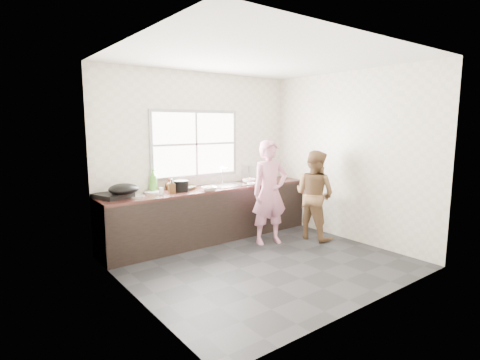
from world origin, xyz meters
TOP-DOWN VIEW (x-y plane):
  - floor at (0.00, 0.00)m, footprint 3.60×3.20m
  - ceiling at (0.00, 0.00)m, footprint 3.60×3.20m
  - wall_back at (0.00, 1.60)m, footprint 3.60×0.01m
  - wall_left at (-1.80, 0.00)m, footprint 0.01×3.20m
  - wall_right at (1.80, 0.00)m, footprint 0.01×3.20m
  - wall_front at (0.00, -1.60)m, footprint 3.60×0.01m
  - cabinet at (0.00, 1.29)m, footprint 3.60×0.62m
  - countertop at (0.00, 1.29)m, footprint 3.60×0.64m
  - sink at (0.35, 1.29)m, footprint 0.55×0.45m
  - faucet at (0.35, 1.49)m, footprint 0.02×0.02m
  - window_frame at (-0.10, 1.59)m, footprint 1.60×0.05m
  - window_glazing at (-0.10, 1.57)m, footprint 1.50×0.01m
  - woman at (0.63, 0.58)m, footprint 0.63×0.50m
  - person_side at (1.39, 0.33)m, footprint 0.65×0.78m
  - cutting_board at (-0.40, 1.46)m, footprint 0.39×0.39m
  - cleaver at (-0.42, 1.29)m, footprint 0.24×0.20m
  - bowl_mince at (-0.16, 1.08)m, footprint 0.26×0.26m
  - bowl_crabs at (0.79, 1.30)m, footprint 0.24×0.24m
  - bowl_held at (0.66, 1.08)m, footprint 0.18×0.18m
  - black_pot at (-0.55, 1.27)m, footprint 0.27×0.27m
  - plate_food at (-0.95, 1.43)m, footprint 0.30×0.30m
  - bottle_green at (-0.89, 1.52)m, footprint 0.16×0.16m
  - bottle_brown_tall at (-0.71, 1.27)m, footprint 0.10×0.10m
  - bottle_brown_short at (-0.62, 1.52)m, footprint 0.16×0.16m
  - glass_jar at (-0.89, 1.23)m, footprint 0.08×0.08m
  - burner at (-1.54, 1.42)m, footprint 0.55×0.55m
  - wok at (-1.45, 1.22)m, footprint 0.46×0.46m
  - dish_rack at (1.03, 1.48)m, footprint 0.39×0.28m
  - pot_lid_left at (-1.25, 1.29)m, footprint 0.31×0.31m
  - pot_lid_right at (-1.19, 1.50)m, footprint 0.31×0.31m

SIDE VIEW (x-z plane):
  - floor at x=0.00m, z-range -0.01..0.00m
  - cabinet at x=0.00m, z-range 0.00..0.82m
  - person_side at x=1.39m, z-range 0.00..1.45m
  - woman at x=0.63m, z-range 0.00..1.52m
  - countertop at x=0.00m, z-range 0.82..0.86m
  - sink at x=0.35m, z-range 0.85..0.88m
  - pot_lid_left at x=-1.25m, z-range 0.86..0.87m
  - pot_lid_right at x=-1.19m, z-range 0.86..0.87m
  - plate_food at x=-0.95m, z-range 0.86..0.88m
  - cutting_board at x=-0.40m, z-range 0.86..0.90m
  - bowl_held at x=0.66m, z-range 0.86..0.91m
  - bowl_crabs at x=0.79m, z-range 0.86..0.92m
  - bowl_mince at x=-0.16m, z-range 0.86..0.92m
  - burner at x=-1.54m, z-range 0.86..0.92m
  - cleaver at x=-0.42m, z-range 0.90..0.91m
  - glass_jar at x=-0.89m, z-range 0.86..0.96m
  - bottle_brown_short at x=-0.62m, z-range 0.86..1.02m
  - black_pot at x=-0.55m, z-range 0.86..1.03m
  - bottle_brown_tall at x=-0.71m, z-range 0.86..1.05m
  - wok at x=-1.45m, z-range 0.92..1.07m
  - dish_rack at x=1.03m, z-range 0.86..1.14m
  - faucet at x=0.35m, z-range 0.86..1.16m
  - bottle_green at x=-0.89m, z-range 0.86..1.20m
  - wall_back at x=0.00m, z-range 0.00..2.70m
  - wall_left at x=-1.80m, z-range 0.00..2.70m
  - wall_right at x=1.80m, z-range 0.00..2.70m
  - wall_front at x=0.00m, z-range 0.00..2.70m
  - window_glazing at x=-0.10m, z-range 1.05..2.05m
  - window_frame at x=-0.10m, z-range 1.00..2.10m
  - ceiling at x=0.00m, z-range 2.70..2.71m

